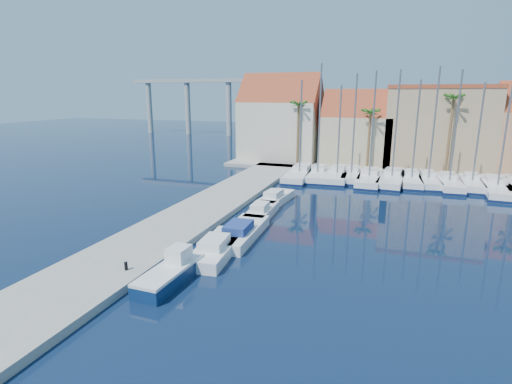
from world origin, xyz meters
TOP-DOWN VIEW (x-y plane):
  - ground at (0.00, 0.00)m, footprint 260.00×260.00m
  - quay_west at (-9.00, 13.50)m, footprint 6.00×77.00m
  - shore_north at (10.00, 48.00)m, footprint 54.00×16.00m
  - bollard at (-7.20, 3.38)m, footprint 0.20×0.20m
  - fishing_boat at (-4.35, 3.81)m, footprint 1.91×5.35m
  - motorboat_west_0 at (-3.54, 8.54)m, footprint 2.89×7.16m
  - motorboat_west_1 at (-3.12, 12.00)m, footprint 2.67×7.55m
  - motorboat_west_2 at (-3.39, 17.73)m, footprint 2.04×5.80m
  - motorboat_west_3 at (-3.57, 22.66)m, footprint 2.51×6.30m
  - sailboat_0 at (-4.00, 35.51)m, footprint 3.06×10.70m
  - sailboat_1 at (-1.74, 35.91)m, footprint 3.05×9.28m
  - sailboat_2 at (0.72, 36.37)m, footprint 3.09×9.91m
  - sailboat_3 at (2.45, 36.89)m, footprint 2.83×8.83m
  - sailboat_4 at (4.78, 35.76)m, footprint 2.83×10.27m
  - sailboat_5 at (7.47, 36.39)m, footprint 3.67×10.79m
  - sailboat_6 at (9.68, 36.48)m, footprint 2.61×8.70m
  - sailboat_7 at (11.56, 36.73)m, footprint 2.99×8.73m
  - sailboat_8 at (13.80, 36.01)m, footprint 2.82×8.95m
  - sailboat_9 at (16.34, 36.69)m, footprint 2.42×8.35m
  - sailboat_10 at (18.67, 35.38)m, footprint 3.47×11.14m
  - building_0 at (-10.00, 47.00)m, footprint 12.30×9.00m
  - building_1 at (2.00, 47.00)m, footprint 10.30×8.00m
  - building_2 at (13.00, 48.00)m, footprint 14.20×10.20m
  - palm_0 at (-6.00, 42.00)m, footprint 2.60×2.60m
  - palm_1 at (4.00, 42.00)m, footprint 2.60×2.60m
  - palm_2 at (14.00, 42.00)m, footprint 2.60×2.60m
  - viaduct at (-39.07, 82.00)m, footprint 48.00×2.20m

SIDE VIEW (x-z plane):
  - ground at x=0.00m, z-range 0.00..0.00m
  - quay_west at x=-9.00m, z-range 0.00..0.50m
  - shore_north at x=10.00m, z-range 0.00..0.50m
  - motorboat_west_1 at x=-3.12m, z-range -0.19..1.21m
  - motorboat_west_2 at x=-3.39m, z-range -0.19..1.21m
  - motorboat_west_3 at x=-3.57m, z-range -0.19..1.21m
  - motorboat_west_0 at x=-3.54m, z-range -0.19..1.21m
  - sailboat_0 at x=-4.00m, z-range -5.64..6.79m
  - sailboat_2 at x=0.72m, z-range -5.36..6.52m
  - sailboat_10 at x=18.67m, z-range -6.09..7.25m
  - sailboat_5 at x=7.47m, z-range -6.18..7.35m
  - sailboat_4 at x=4.78m, z-range -6.13..7.32m
  - sailboat_6 at x=9.68m, z-range -5.59..6.81m
  - sailboat_9 at x=16.34m, z-range -5.41..6.63m
  - fishing_boat at x=-4.35m, z-range -0.31..1.54m
  - sailboat_3 at x=2.45m, z-range -5.98..7.22m
  - sailboat_8 at x=13.80m, z-range -6.09..7.33m
  - sailboat_1 at x=-1.74m, z-range -6.58..7.84m
  - sailboat_7 at x=11.56m, z-range -6.29..7.56m
  - bollard at x=-7.20m, z-range 0.50..1.01m
  - building_1 at x=2.00m, z-range -0.20..10.80m
  - building_2 at x=13.00m, z-range 0.51..12.01m
  - building_0 at x=-10.00m, z-range -0.23..13.27m
  - palm_1 at x=4.00m, z-range 3.56..12.71m
  - palm_0 at x=-6.00m, z-range 4.00..14.15m
  - palm_2 at x=14.00m, z-range 4.44..15.59m
  - viaduct at x=-39.07m, z-range 3.02..17.47m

